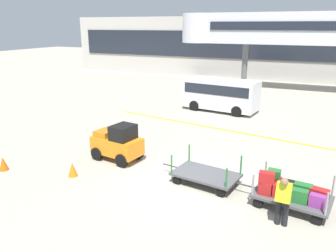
{
  "coord_description": "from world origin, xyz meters",
  "views": [
    {
      "loc": [
        3.88,
        -10.48,
        5.53
      ],
      "look_at": [
        -1.84,
        2.33,
        1.25
      ],
      "focal_mm": 35.62,
      "sensor_mm": 36.0,
      "label": 1
    }
  ],
  "objects": [
    {
      "name": "baggage_handler",
      "position": [
        3.44,
        -1.58,
        0.87
      ],
      "size": [
        0.42,
        0.45,
        1.56
      ],
      "color": "black",
      "rests_on": "ground_plane"
    },
    {
      "name": "jet_bridge",
      "position": [
        0.83,
        19.99,
        5.19
      ],
      "size": [
        19.26,
        3.0,
        6.54
      ],
      "color": "silver",
      "rests_on": "ground_plane"
    },
    {
      "name": "ground_plane",
      "position": [
        0.0,
        0.0,
        0.0
      ],
      "size": [
        120.0,
        120.0,
        0.0
      ],
      "primitive_type": "plane",
      "color": "#A8A08E"
    },
    {
      "name": "baggage_cart_lead",
      "position": [
        0.64,
        0.09,
        0.35
      ],
      "size": [
        3.08,
        1.74,
        1.1
      ],
      "color": "#4C4C4F",
      "rests_on": "ground_plane"
    },
    {
      "name": "baggage_tug",
      "position": [
        -3.46,
        0.73,
        0.75
      ],
      "size": [
        2.24,
        1.51,
        1.58
      ],
      "color": "orange",
      "rests_on": "ground_plane"
    },
    {
      "name": "safety_cone_far",
      "position": [
        -4.16,
        -1.37,
        0.28
      ],
      "size": [
        0.36,
        0.36,
        0.55
      ],
      "primitive_type": "cone",
      "color": "orange",
      "rests_on": "ground_plane"
    },
    {
      "name": "shuttle_van",
      "position": [
        -1.77,
        10.77,
        1.23
      ],
      "size": [
        5.01,
        2.53,
        2.1
      ],
      "color": "silver",
      "rests_on": "ground_plane"
    },
    {
      "name": "apron_lead_line",
      "position": [
        1.69,
        6.32,
        0.0
      ],
      "size": [
        18.4,
        3.38,
        0.01
      ],
      "primitive_type": "cube",
      "rotation": [
        0.0,
        0.0,
        -0.17
      ],
      "color": "yellow",
      "rests_on": "ground_plane"
    },
    {
      "name": "baggage_cart_middle",
      "position": [
        3.55,
        -0.37,
        0.52
      ],
      "size": [
        3.08,
        1.74,
        1.15
      ],
      "color": "#4C4C4F",
      "rests_on": "ground_plane"
    },
    {
      "name": "safety_cone_near",
      "position": [
        -7.02,
        -2.05,
        0.28
      ],
      "size": [
        0.36,
        0.36,
        0.55
      ],
      "primitive_type": "cone",
      "color": "#EA590F",
      "rests_on": "ground_plane"
    },
    {
      "name": "terminal_building",
      "position": [
        0.0,
        25.97,
        3.21
      ],
      "size": [
        47.87,
        2.51,
        6.41
      ],
      "color": "#BCB7AD",
      "rests_on": "ground_plane"
    }
  ]
}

